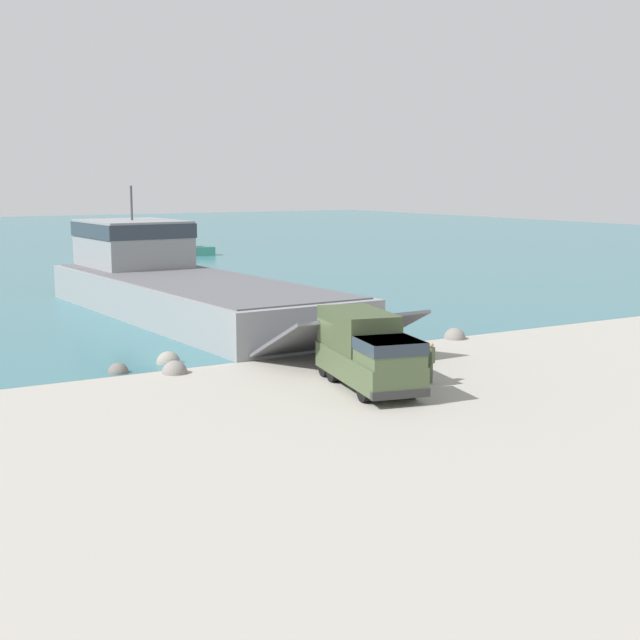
{
  "coord_description": "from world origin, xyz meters",
  "views": [
    {
      "loc": [
        -20.38,
        -32.25,
        8.4
      ],
      "look_at": [
        0.27,
        2.2,
        2.09
      ],
      "focal_mm": 50.0,
      "sensor_mm": 36.0,
      "label": 1
    }
  ],
  "objects_px": {
    "mooring_bollard": "(388,341)",
    "military_truck": "(368,350)",
    "landing_craft": "(176,281)",
    "moored_boat_a": "(179,249)",
    "moored_boat_b": "(168,252)",
    "soldier_on_ramp": "(431,360)"
  },
  "relations": [
    {
      "from": "mooring_bollard",
      "to": "military_truck",
      "type": "bearing_deg",
      "value": -131.02
    },
    {
      "from": "landing_craft",
      "to": "mooring_bollard",
      "type": "height_order",
      "value": "landing_craft"
    },
    {
      "from": "moored_boat_a",
      "to": "moored_boat_b",
      "type": "relative_size",
      "value": 1.57
    },
    {
      "from": "military_truck",
      "to": "moored_boat_a",
      "type": "distance_m",
      "value": 67.27
    },
    {
      "from": "moored_boat_a",
      "to": "moored_boat_b",
      "type": "bearing_deg",
      "value": 134.68
    },
    {
      "from": "landing_craft",
      "to": "moored_boat_a",
      "type": "distance_m",
      "value": 44.14
    },
    {
      "from": "moored_boat_b",
      "to": "mooring_bollard",
      "type": "height_order",
      "value": "moored_boat_b"
    },
    {
      "from": "soldier_on_ramp",
      "to": "mooring_bollard",
      "type": "distance_m",
      "value": 7.22
    },
    {
      "from": "soldier_on_ramp",
      "to": "moored_boat_b",
      "type": "relative_size",
      "value": 0.32
    },
    {
      "from": "landing_craft",
      "to": "soldier_on_ramp",
      "type": "relative_size",
      "value": 19.02
    },
    {
      "from": "soldier_on_ramp",
      "to": "moored_boat_b",
      "type": "distance_m",
      "value": 66.13
    },
    {
      "from": "landing_craft",
      "to": "soldier_on_ramp",
      "type": "height_order",
      "value": "landing_craft"
    },
    {
      "from": "military_truck",
      "to": "mooring_bollard",
      "type": "distance_m",
      "value": 8.16
    },
    {
      "from": "landing_craft",
      "to": "moored_boat_b",
      "type": "bearing_deg",
      "value": 67.19
    },
    {
      "from": "mooring_bollard",
      "to": "moored_boat_a",
      "type": "bearing_deg",
      "value": 77.82
    },
    {
      "from": "soldier_on_ramp",
      "to": "moored_boat_a",
      "type": "height_order",
      "value": "moored_boat_a"
    },
    {
      "from": "moored_boat_b",
      "to": "moored_boat_a",
      "type": "bearing_deg",
      "value": 22.06
    },
    {
      "from": "military_truck",
      "to": "soldier_on_ramp",
      "type": "xyz_separation_m",
      "value": [
        2.75,
        -0.63,
        -0.56
      ]
    },
    {
      "from": "soldier_on_ramp",
      "to": "mooring_bollard",
      "type": "xyz_separation_m",
      "value": [
        2.56,
        6.73,
        -0.51
      ]
    },
    {
      "from": "moored_boat_a",
      "to": "moored_boat_b",
      "type": "distance_m",
      "value": 1.78
    },
    {
      "from": "military_truck",
      "to": "moored_boat_a",
      "type": "xyz_separation_m",
      "value": [
        17.98,
        64.82,
        -0.87
      ]
    },
    {
      "from": "moored_boat_a",
      "to": "mooring_bollard",
      "type": "height_order",
      "value": "moored_boat_a"
    }
  ]
}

